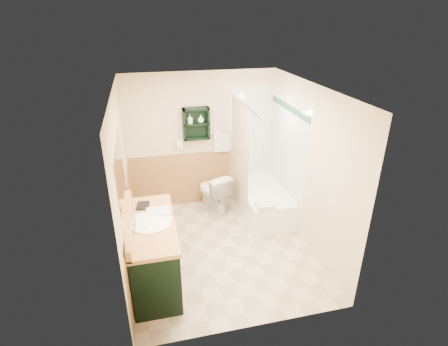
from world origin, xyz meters
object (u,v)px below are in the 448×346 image
vanity (154,252)px  bathtub (261,200)px  hair_dryer (179,144)px  wall_shelf (196,124)px  soap_bottle_b (201,120)px  vanity_book (136,199)px  soap_bottle_a (190,121)px  toilet (213,192)px

vanity → bathtub: (1.92, 1.33, -0.20)m
hair_dryer → wall_shelf: bearing=-4.8°
vanity → hair_dryer: bearing=72.6°
bathtub → soap_bottle_b: (-0.94, 0.54, 1.37)m
vanity_book → hair_dryer: bearing=71.4°
soap_bottle_b → wall_shelf: bearing=176.4°
vanity → bathtub: 2.34m
vanity → soap_bottle_b: (0.98, 1.87, 1.17)m
wall_shelf → hair_dryer: (-0.30, 0.02, -0.35)m
wall_shelf → soap_bottle_b: size_ratio=4.20×
wall_shelf → vanity_book: (-1.06, -1.42, -0.54)m
vanity → vanity_book: 0.73m
wall_shelf → bathtub: bearing=-28.0°
vanity_book → bathtub: bearing=31.9°
wall_shelf → soap_bottle_b: 0.10m
bathtub → soap_bottle_a: soap_bottle_a is taller
vanity → soap_bottle_a: (0.79, 1.87, 1.15)m
toilet → bathtub: bearing=143.1°
vanity → soap_bottle_b: size_ratio=10.79×
wall_shelf → toilet: wall_shelf is taller
bathtub → toilet: (-0.81, 0.26, 0.12)m
bathtub → toilet: toilet is taller
wall_shelf → bathtub: wall_shelf is taller
soap_bottle_a → vanity_book: bearing=-124.0°
bathtub → soap_bottle_a: bearing=154.5°
wall_shelf → soap_bottle_a: size_ratio=3.63×
soap_bottle_b → hair_dryer: bearing=175.5°
wall_shelf → toilet: bearing=-52.4°
hair_dryer → bathtub: size_ratio=0.16×
wall_shelf → toilet: 1.24m
hair_dryer → vanity_book: hair_dryer is taller
bathtub → toilet: size_ratio=2.02×
hair_dryer → vanity: bearing=-107.4°
wall_shelf → vanity: size_ratio=0.39×
vanity_book → wall_shelf: bearing=62.4°
vanity_book → toilet: bearing=50.9°
soap_bottle_a → vanity: bearing=-113.0°
wall_shelf → bathtub: 1.75m
hair_dryer → bathtub: bearing=-23.2°
toilet → hair_dryer: bearing=-49.5°
vanity_book → soap_bottle_a: size_ratio=1.47×
vanity → soap_bottle_a: soap_bottle_a is taller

